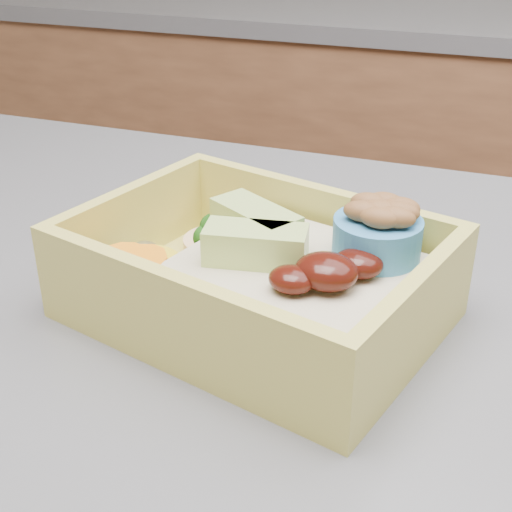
% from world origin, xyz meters
% --- Properties ---
extents(back_cabinets, '(3.20, 0.62, 2.30)m').
position_xyz_m(back_cabinets, '(0.00, 1.23, 0.89)').
color(back_cabinets, brown).
rests_on(back_cabinets, ground).
extents(bento_box, '(0.23, 0.19, 0.07)m').
position_xyz_m(bento_box, '(0.09, 0.04, 0.95)').
color(bento_box, '#CFC355').
rests_on(bento_box, island).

